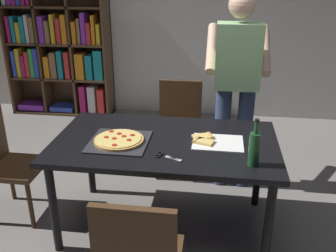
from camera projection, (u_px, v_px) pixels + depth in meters
ground_plane at (165, 224)px, 3.03m from camera, size 12.00×12.00×0.00m
back_wall at (194, 10)px, 4.86m from camera, size 6.40×0.10×2.80m
dining_table at (165, 149)px, 2.77m from camera, size 1.63×0.94×0.75m
chair_far_side at (179, 121)px, 3.71m from camera, size 0.42×0.42×0.90m
chair_left_end at (4, 158)px, 3.00m from camera, size 0.42×0.42×0.90m
bookshelf at (58, 47)px, 5.07m from camera, size 1.40×0.35×1.95m
person_serving_pizza at (237, 82)px, 3.25m from camera, size 0.55×0.54×1.75m
pepperoni_pizza_on_tray at (119, 140)px, 2.70m from camera, size 0.42×0.42×0.04m
pizza_slices_on_towel at (213, 141)px, 2.70m from camera, size 0.38×0.28×0.03m
wine_bottle at (254, 148)px, 2.35m from camera, size 0.07×0.07×0.32m
kitchen_scissors at (164, 156)px, 2.50m from camera, size 0.20×0.13×0.01m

